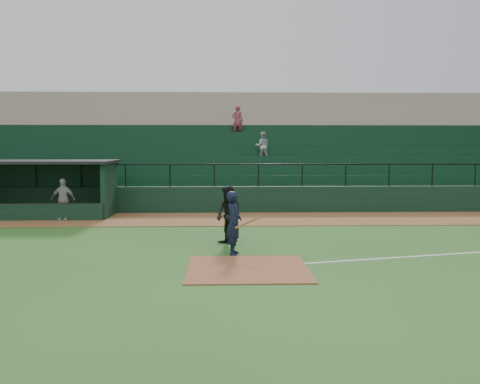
{
  "coord_description": "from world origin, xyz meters",
  "views": [
    {
      "loc": [
        -0.6,
        -14.02,
        3.07
      ],
      "look_at": [
        0.0,
        5.0,
        1.4
      ],
      "focal_mm": 40.07,
      "sensor_mm": 36.0,
      "label": 1
    }
  ],
  "objects": [
    {
      "name": "ground",
      "position": [
        0.0,
        0.0,
        0.0
      ],
      "size": [
        90.0,
        90.0,
        0.0
      ],
      "primitive_type": "plane",
      "color": "#28581C",
      "rests_on": "ground"
    },
    {
      "name": "warning_track",
      "position": [
        0.0,
        8.0,
        0.01
      ],
      "size": [
        40.0,
        4.0,
        0.03
      ],
      "primitive_type": "cube",
      "color": "brown",
      "rests_on": "ground"
    },
    {
      "name": "home_plate_dirt",
      "position": [
        0.0,
        -1.0,
        0.01
      ],
      "size": [
        3.0,
        3.0,
        0.03
      ],
      "primitive_type": "cube",
      "color": "brown",
      "rests_on": "ground"
    },
    {
      "name": "stadium_structure",
      "position": [
        -0.0,
        16.46,
        2.3
      ],
      "size": [
        38.0,
        13.08,
        6.4
      ],
      "color": "black",
      "rests_on": "ground"
    },
    {
      "name": "dugout",
      "position": [
        -9.75,
        9.56,
        1.33
      ],
      "size": [
        8.9,
        3.2,
        2.42
      ],
      "color": "black",
      "rests_on": "ground"
    },
    {
      "name": "batter_at_plate",
      "position": [
        -0.3,
        0.81,
        0.9
      ],
      "size": [
        1.04,
        0.71,
        1.79
      ],
      "color": "black",
      "rests_on": "ground"
    },
    {
      "name": "umpire",
      "position": [
        -0.43,
        2.23,
        0.92
      ],
      "size": [
        1.11,
        1.13,
        1.83
      ],
      "primitive_type": "imported",
      "rotation": [
        0.0,
        0.0,
        -0.84
      ],
      "color": "black",
      "rests_on": "ground"
    },
    {
      "name": "dugout_player_a",
      "position": [
        -7.12,
        7.81,
        0.88
      ],
      "size": [
        1.03,
        0.52,
        1.69
      ],
      "primitive_type": "imported",
      "rotation": [
        0.0,
        0.0,
        -0.11
      ],
      "color": "#A6A19B",
      "rests_on": "warning_track"
    }
  ]
}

